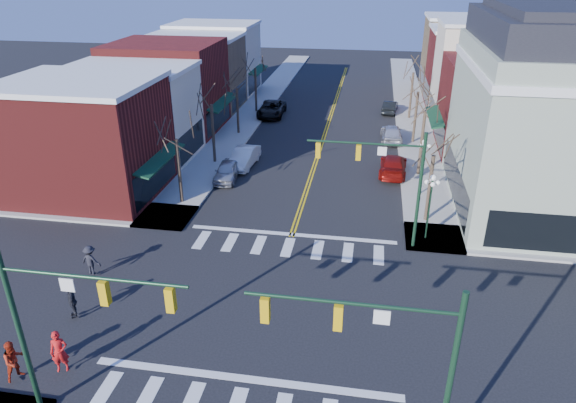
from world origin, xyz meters
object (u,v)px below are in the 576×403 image
at_px(lamppost_corner, 431,196).
at_px(car_right_near, 393,165).
at_px(lamppost_midblock, 423,158).
at_px(pedestrian_red_b, 14,360).
at_px(pedestrian_dark_b, 91,260).
at_px(car_right_far, 390,107).
at_px(car_left_far, 272,109).
at_px(pedestrian_red_a, 59,352).
at_px(car_right_mid, 392,133).
at_px(car_left_mid, 244,157).
at_px(car_left_near, 227,171).
at_px(victorian_corner, 562,114).
at_px(pedestrian_dark_a, 72,301).

distance_m(lamppost_corner, car_right_near, 10.87).
relative_size(lamppost_midblock, pedestrian_red_b, 2.39).
bearing_deg(pedestrian_dark_b, pedestrian_red_b, 102.76).
height_order(lamppost_midblock, car_right_far, lamppost_midblock).
bearing_deg(car_left_far, lamppost_midblock, -53.35).
bearing_deg(pedestrian_red_a, pedestrian_dark_b, 87.41).
bearing_deg(car_right_mid, car_left_mid, 32.37).
xyz_separation_m(car_right_far, pedestrian_red_b, (-15.56, -43.35, 0.39)).
bearing_deg(car_right_far, car_left_near, 66.77).
distance_m(victorian_corner, car_right_far, 25.53).
xyz_separation_m(pedestrian_red_a, pedestrian_dark_a, (-1.44, 3.39, -0.11)).
bearing_deg(lamppost_midblock, car_left_near, 177.18).
height_order(car_left_mid, car_right_far, car_left_mid).
bearing_deg(victorian_corner, pedestrian_dark_b, -153.75).
xyz_separation_m(car_left_far, pedestrian_red_a, (-1.18, -39.28, 0.33)).
bearing_deg(pedestrian_dark_a, car_right_near, 113.21).
height_order(car_right_far, pedestrian_dark_a, pedestrian_dark_a).
bearing_deg(car_left_near, pedestrian_red_a, -96.72).
distance_m(lamppost_corner, car_right_far, 28.82).
height_order(victorian_corner, car_right_near, victorian_corner).
bearing_deg(lamppost_corner, car_left_far, 120.00).
distance_m(victorian_corner, car_right_near, 12.54).
distance_m(lamppost_midblock, car_right_mid, 12.56).
bearing_deg(pedestrian_red_a, car_left_far, 66.45).
distance_m(victorian_corner, lamppost_corner, 10.89).
xyz_separation_m(car_right_near, pedestrian_red_a, (-13.98, -24.48, 0.38)).
bearing_deg(pedestrian_dark_b, pedestrian_dark_a, 111.99).
height_order(car_left_mid, pedestrian_red_a, pedestrian_red_a).
xyz_separation_m(lamppost_midblock, pedestrian_red_a, (-15.78, -20.49, -1.84)).
relative_size(victorian_corner, car_left_far, 2.52).
distance_m(car_right_far, pedestrian_red_b, 46.06).
xyz_separation_m(lamppost_corner, lamppost_midblock, (0.00, 6.50, 0.00)).
relative_size(car_left_near, pedestrian_dark_a, 2.40).
bearing_deg(victorian_corner, car_right_far, 114.01).
xyz_separation_m(pedestrian_red_b, pedestrian_dark_a, (0.14, 4.08, -0.05)).
bearing_deg(victorian_corner, pedestrian_dark_a, -146.96).
relative_size(car_left_mid, car_right_near, 0.91).
height_order(lamppost_midblock, car_right_near, lamppost_midblock).
relative_size(victorian_corner, car_right_mid, 3.05).
height_order(car_left_near, car_right_mid, car_right_mid).
xyz_separation_m(victorian_corner, lamppost_corner, (-8.30, -6.00, -3.70)).
bearing_deg(car_right_near, car_left_far, -45.78).
xyz_separation_m(car_right_mid, pedestrian_dark_a, (-15.42, -29.34, 0.21)).
distance_m(lamppost_corner, pedestrian_dark_b, 19.62).
xyz_separation_m(car_right_near, pedestrian_red_b, (-15.56, -25.17, 0.31)).
height_order(lamppost_midblock, car_left_near, lamppost_midblock).
bearing_deg(car_right_far, victorian_corner, 121.60).
bearing_deg(car_left_far, pedestrian_red_a, -92.93).
bearing_deg(car_left_near, car_left_mid, 74.78).
distance_m(car_left_near, pedestrian_dark_b, 14.74).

